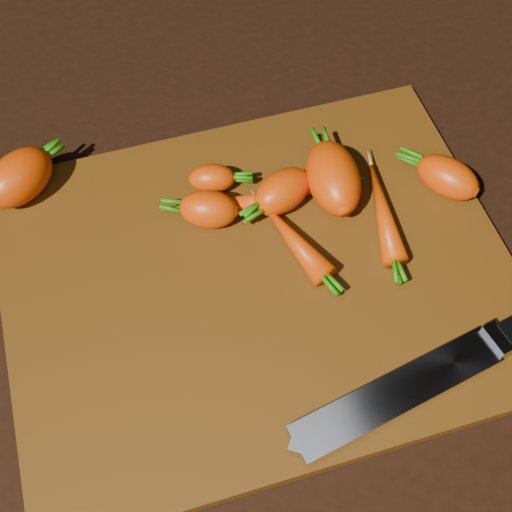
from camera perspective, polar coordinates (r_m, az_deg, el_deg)
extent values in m
cube|color=black|center=(0.72, 0.23, -2.14)|extent=(2.00, 2.00, 0.01)
cube|color=#522D09|center=(0.71, 0.23, -1.69)|extent=(0.50, 0.40, 0.01)
ellipsoid|color=#CE3904|center=(0.78, -18.41, 5.99)|extent=(0.10, 0.09, 0.05)
ellipsoid|color=#CE3904|center=(0.73, -3.84, 3.75)|extent=(0.07, 0.06, 0.04)
ellipsoid|color=#CE3904|center=(0.75, 6.19, 6.24)|extent=(0.06, 0.10, 0.05)
ellipsoid|color=#CE3904|center=(0.74, 2.11, 5.19)|extent=(0.08, 0.07, 0.04)
ellipsoid|color=#CE3904|center=(0.76, -3.53, 6.21)|extent=(0.05, 0.04, 0.03)
ellipsoid|color=#CE3904|center=(0.78, 15.06, 6.10)|extent=(0.07, 0.08, 0.04)
ellipsoid|color=#CE3904|center=(0.74, 10.13, 3.52)|extent=(0.05, 0.13, 0.03)
ellipsoid|color=#CE3904|center=(0.75, 2.60, 4.93)|extent=(0.12, 0.02, 0.02)
ellipsoid|color=#CE3904|center=(0.71, 3.05, 1.27)|extent=(0.06, 0.11, 0.03)
cube|color=gray|center=(0.63, 3.24, -14.90)|extent=(0.21, 0.08, 0.00)
cube|color=gray|center=(0.66, 11.71, -10.41)|extent=(0.02, 0.03, 0.02)
cube|color=black|center=(0.68, 16.23, -7.87)|extent=(0.12, 0.04, 0.02)
cylinder|color=#B2B2B7|center=(0.67, 15.19, -8.26)|extent=(0.01, 0.01, 0.00)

